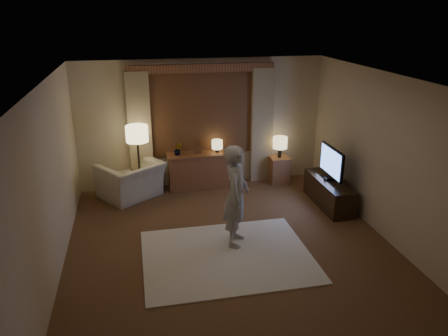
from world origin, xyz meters
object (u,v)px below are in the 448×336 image
object	(u,v)px
armchair	(131,180)
tv_stand	(329,193)
sideboard	(198,172)
side_table	(279,170)
person	(236,196)

from	to	relation	value
armchair	tv_stand	world-z (taller)	armchair
sideboard	tv_stand	size ratio (longest dim) A/B	0.86
side_table	tv_stand	size ratio (longest dim) A/B	0.40
side_table	person	world-z (taller)	person
armchair	side_table	distance (m)	3.09
armchair	person	distance (m)	2.74
side_table	tv_stand	world-z (taller)	side_table
armchair	tv_stand	distance (m)	3.82
armchair	side_table	world-z (taller)	armchair
armchair	person	xyz separation A→B (m)	(1.59, -2.18, 0.47)
sideboard	side_table	size ratio (longest dim) A/B	2.14
armchair	person	bearing A→B (deg)	90.39
sideboard	tv_stand	distance (m)	2.65
sideboard	side_table	xyz separation A→B (m)	(1.73, -0.05, -0.07)
sideboard	armchair	distance (m)	1.38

